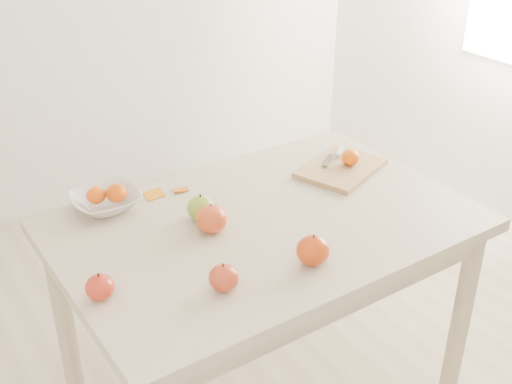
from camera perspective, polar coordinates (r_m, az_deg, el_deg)
table at (r=1.93m, az=0.83°, el=-4.99°), size 1.20×0.80×0.75m
cutting_board at (r=2.18m, az=7.56°, el=2.10°), size 0.34×0.30×0.02m
board_tangerine at (r=2.17m, az=8.39°, el=3.05°), size 0.06×0.06×0.05m
fruit_bowl at (r=1.98m, az=-13.18°, el=-0.77°), size 0.20×0.20×0.05m
bowl_tangerine_near at (r=1.97m, az=-14.03°, el=-0.27°), size 0.06×0.06×0.05m
bowl_tangerine_far at (r=1.96m, az=-12.29°, el=-0.08°), size 0.06×0.06×0.06m
orange_peel_a at (r=2.03m, az=-9.04°, el=-0.33°), size 0.06×0.05×0.01m
orange_peel_b at (r=2.05m, az=-6.71°, el=0.14°), size 0.05×0.05×0.01m
paring_knife at (r=2.24m, az=7.32°, el=3.43°), size 0.16×0.09×0.01m
apple_green at (r=1.87m, az=-4.92°, el=-1.42°), size 0.08×0.08×0.07m
apple_red_c at (r=1.59m, az=-2.90°, el=-7.63°), size 0.08×0.08×0.07m
apple_red_d at (r=1.60m, az=-13.71°, el=-8.22°), size 0.07×0.07×0.06m
apple_red_e at (r=1.68m, az=5.08°, el=-5.19°), size 0.09×0.09×0.08m
apple_red_b at (r=1.81m, az=-3.98°, el=-2.40°), size 0.09×0.09×0.08m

